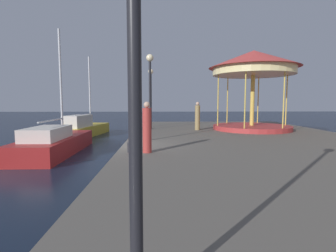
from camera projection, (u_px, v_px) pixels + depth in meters
name	position (u px, v px, depth m)	size (l,w,h in m)	color
ground_plane	(123.00, 162.00, 11.70)	(120.00, 120.00, 0.00)	black
quay_dock	(262.00, 152.00, 11.85)	(12.81, 26.70, 0.80)	#5B564F
sailboat_red	(54.00, 143.00, 13.40)	(2.19, 6.49, 6.74)	maroon
sailboat_yellow	(84.00, 128.00, 20.35)	(2.60, 6.22, 6.44)	gold
carousel	(253.00, 71.00, 17.48)	(6.08, 6.08, 5.41)	#B23333
lamp_post_mid_promenade	(150.00, 82.00, 12.72)	(0.36, 0.36, 4.27)	black
lamp_post_far_end	(151.00, 88.00, 18.03)	(0.36, 0.36, 4.22)	black
bollard_south	(130.00, 147.00, 9.80)	(0.24, 0.24, 0.40)	#2D2D33
bollard_north	(145.00, 127.00, 17.86)	(0.24, 0.24, 0.40)	#2D2D33
person_by_the_water	(197.00, 117.00, 17.58)	(0.34, 0.34, 1.93)	#937A4C
person_mid_promenade	(147.00, 129.00, 9.72)	(0.34, 0.34, 1.94)	#B23833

